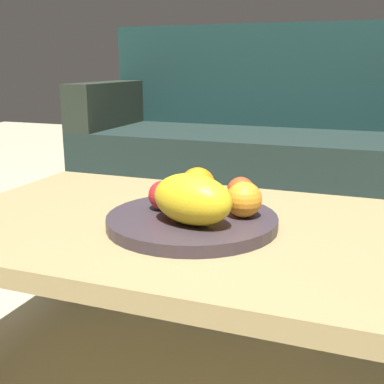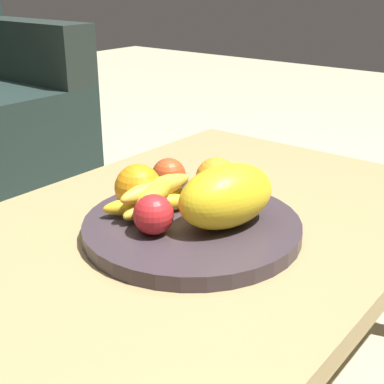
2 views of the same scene
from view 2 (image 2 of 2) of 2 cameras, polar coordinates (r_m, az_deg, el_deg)
coffee_table at (r=0.91m, az=-1.86°, el=-6.49°), size 1.11×0.68×0.38m
fruit_bowl at (r=0.88m, az=0.00°, el=-3.75°), size 0.36×0.36×0.03m
melon_large_front at (r=0.84m, az=3.68°, el=-0.41°), size 0.19×0.14×0.10m
orange_front at (r=0.91m, az=-5.72°, el=0.44°), size 0.08×0.08×0.08m
orange_left at (r=0.95m, az=2.73°, el=1.46°), size 0.07×0.07×0.07m
apple_front at (r=0.83m, az=-4.12°, el=-2.39°), size 0.06×0.06×0.06m
apple_left at (r=0.99m, az=-2.48°, el=1.81°), size 0.06×0.06×0.06m
banana_bunch at (r=0.89m, az=-4.11°, el=-0.55°), size 0.16×0.12×0.06m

